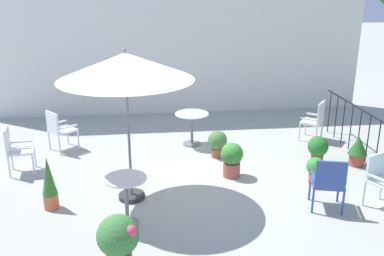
# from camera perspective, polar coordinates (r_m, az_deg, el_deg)

# --- Properties ---
(ground_plane) EXTENTS (60.00, 60.00, 0.00)m
(ground_plane) POSITION_cam_1_polar(r_m,az_deg,el_deg) (7.98, 0.18, -7.25)
(ground_plane) COLOR #A8AA9E
(villa_facade) EXTENTS (10.41, 0.30, 5.04)m
(villa_facade) POSITION_cam_1_polar(r_m,az_deg,el_deg) (11.83, -2.50, 14.03)
(villa_facade) COLOR white
(villa_facade) RESTS_ON ground
(terrace_railing) EXTENTS (0.03, 5.25, 1.01)m
(terrace_railing) POSITION_cam_1_polar(r_m,az_deg,el_deg) (8.84, 23.95, -1.48)
(terrace_railing) COLOR black
(terrace_railing) RESTS_ON ground
(patio_umbrella_0) EXTENTS (2.14, 2.14, 2.53)m
(patio_umbrella_0) POSITION_cam_1_polar(r_m,az_deg,el_deg) (6.78, -8.75, 7.86)
(patio_umbrella_0) COLOR #2D2D2D
(patio_umbrella_0) RESTS_ON ground
(cafe_table_0) EXTENTS (0.74, 0.74, 0.73)m
(cafe_table_0) POSITION_cam_1_polar(r_m,az_deg,el_deg) (9.62, -0.02, 0.68)
(cafe_table_0) COLOR white
(cafe_table_0) RESTS_ON ground
(cafe_table_1) EXTENTS (0.63, 0.63, 0.78)m
(cafe_table_1) POSITION_cam_1_polar(r_m,az_deg,el_deg) (6.54, -8.66, -8.42)
(cafe_table_1) COLOR white
(cafe_table_1) RESTS_ON ground
(patio_chair_0) EXTENTS (0.68, 0.68, 0.90)m
(patio_chair_0) POSITION_cam_1_polar(r_m,az_deg,el_deg) (9.70, -17.10, 0.02)
(patio_chair_0) COLOR white
(patio_chair_0) RESTS_ON ground
(patio_chair_1) EXTENTS (0.61, 0.60, 0.88)m
(patio_chair_1) POSITION_cam_1_polar(r_m,az_deg,el_deg) (7.64, 23.68, -5.90)
(patio_chair_1) COLOR white
(patio_chair_1) RESTS_ON ground
(patio_chair_2) EXTENTS (0.64, 0.65, 0.91)m
(patio_chair_2) POSITION_cam_1_polar(r_m,az_deg,el_deg) (10.29, 15.94, 1.20)
(patio_chair_2) COLOR silver
(patio_chair_2) RESTS_ON ground
(patio_chair_3) EXTENTS (0.52, 0.49, 0.92)m
(patio_chair_3) POSITION_cam_1_polar(r_m,az_deg,el_deg) (8.84, -22.18, -2.38)
(patio_chair_3) COLOR white
(patio_chair_3) RESTS_ON ground
(patio_chair_4) EXTENTS (0.60, 0.59, 0.90)m
(patio_chair_4) POSITION_cam_1_polar(r_m,az_deg,el_deg) (7.21, 17.51, -6.65)
(patio_chair_4) COLOR #324B8F
(patio_chair_4) RESTS_ON ground
(potted_plant_1) EXTENTS (0.38, 0.38, 0.61)m
(potted_plant_1) POSITION_cam_1_polar(r_m,az_deg,el_deg) (9.20, 20.96, -2.65)
(potted_plant_1) COLOR #A44831
(potted_plant_1) RESTS_ON ground
(potted_plant_2) EXTENTS (0.55, 0.55, 0.70)m
(potted_plant_2) POSITION_cam_1_polar(r_m,az_deg,el_deg) (5.78, -9.66, -14.07)
(potted_plant_2) COLOR #9F472D
(potted_plant_2) RESTS_ON ground
(potted_plant_3) EXTENTS (0.24, 0.24, 0.89)m
(potted_plant_3) POSITION_cam_1_polar(r_m,az_deg,el_deg) (7.32, -18.28, -6.91)
(potted_plant_3) COLOR #C76640
(potted_plant_3) RESTS_ON ground
(potted_plant_4) EXTENTS (0.41, 0.41, 0.58)m
(potted_plant_4) POSITION_cam_1_polar(r_m,az_deg,el_deg) (9.01, 16.22, -2.57)
(potted_plant_4) COLOR #9A512A
(potted_plant_4) RESTS_ON ground
(potted_plant_5) EXTENTS (0.40, 0.40, 0.57)m
(potted_plant_5) POSITION_cam_1_polar(r_m,az_deg,el_deg) (9.01, 3.37, -1.89)
(potted_plant_5) COLOR brown
(potted_plant_5) RESTS_ON ground
(potted_plant_6) EXTENTS (0.33, 0.33, 0.49)m
(potted_plant_6) POSITION_cam_1_polar(r_m,az_deg,el_deg) (8.19, 15.91, -5.17)
(potted_plant_6) COLOR #B1482F
(potted_plant_6) RESTS_ON ground
(potted_plant_7) EXTENTS (0.42, 0.42, 0.66)m
(potted_plant_7) POSITION_cam_1_polar(r_m,az_deg,el_deg) (8.13, 5.25, -3.98)
(potted_plant_7) COLOR #B15542
(potted_plant_7) RESTS_ON ground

